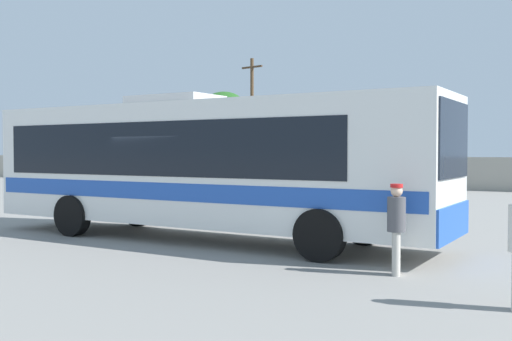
{
  "coord_description": "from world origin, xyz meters",
  "views": [
    {
      "loc": [
        8.44,
        -12.21,
        2.14
      ],
      "look_at": [
        0.38,
        3.23,
        1.6
      ],
      "focal_mm": 41.82,
      "sensor_mm": 36.0,
      "label": 1
    }
  ],
  "objects_px": {
    "utility_pole_near": "(252,118)",
    "roadside_tree_left": "(224,114)",
    "attendant_by_bus_door": "(396,223)",
    "parked_car_third_black": "(333,177)",
    "roadside_tree_midleft": "(383,129)",
    "parked_car_leftmost_white": "(157,172)",
    "parked_car_second_maroon": "(235,175)",
    "coach_bus_white_blue": "(200,162)"
  },
  "relations": [
    {
      "from": "coach_bus_white_blue",
      "to": "parked_car_third_black",
      "type": "height_order",
      "value": "coach_bus_white_blue"
    },
    {
      "from": "attendant_by_bus_door",
      "to": "utility_pole_near",
      "type": "distance_m",
      "value": 31.77
    },
    {
      "from": "coach_bus_white_blue",
      "to": "parked_car_leftmost_white",
      "type": "relative_size",
      "value": 2.79
    },
    {
      "from": "attendant_by_bus_door",
      "to": "parked_car_second_maroon",
      "type": "height_order",
      "value": "attendant_by_bus_door"
    },
    {
      "from": "coach_bus_white_blue",
      "to": "utility_pole_near",
      "type": "relative_size",
      "value": 1.38
    },
    {
      "from": "attendant_by_bus_door",
      "to": "parked_car_leftmost_white",
      "type": "relative_size",
      "value": 0.37
    },
    {
      "from": "coach_bus_white_blue",
      "to": "parked_car_leftmost_white",
      "type": "bearing_deg",
      "value": 129.46
    },
    {
      "from": "parked_car_leftmost_white",
      "to": "attendant_by_bus_door",
      "type": "bearing_deg",
      "value": -45.05
    },
    {
      "from": "roadside_tree_midleft",
      "to": "attendant_by_bus_door",
      "type": "bearing_deg",
      "value": -74.02
    },
    {
      "from": "parked_car_leftmost_white",
      "to": "roadside_tree_left",
      "type": "xyz_separation_m",
      "value": [
        0.17,
        8.33,
        4.27
      ]
    },
    {
      "from": "attendant_by_bus_door",
      "to": "parked_car_third_black",
      "type": "xyz_separation_m",
      "value": [
        -8.77,
        20.71,
        -0.13
      ]
    },
    {
      "from": "parked_car_second_maroon",
      "to": "utility_pole_near",
      "type": "relative_size",
      "value": 0.54
    },
    {
      "from": "parked_car_leftmost_white",
      "to": "roadside_tree_midleft",
      "type": "distance_m",
      "value": 15.74
    },
    {
      "from": "parked_car_leftmost_white",
      "to": "utility_pole_near",
      "type": "relative_size",
      "value": 0.5
    },
    {
      "from": "parked_car_second_maroon",
      "to": "utility_pole_near",
      "type": "xyz_separation_m",
      "value": [
        -2.09,
        6.11,
        3.73
      ]
    },
    {
      "from": "coach_bus_white_blue",
      "to": "roadside_tree_left",
      "type": "xyz_separation_m",
      "value": [
        -15.56,
        27.43,
        3.19
      ]
    },
    {
      "from": "utility_pole_near",
      "to": "roadside_tree_left",
      "type": "relative_size",
      "value": 1.28
    },
    {
      "from": "parked_car_second_maroon",
      "to": "roadside_tree_midleft",
      "type": "bearing_deg",
      "value": 58.07
    },
    {
      "from": "parked_car_third_black",
      "to": "parked_car_leftmost_white",
      "type": "bearing_deg",
      "value": 178.04
    },
    {
      "from": "coach_bus_white_blue",
      "to": "parked_car_third_black",
      "type": "bearing_deg",
      "value": 100.33
    },
    {
      "from": "attendant_by_bus_door",
      "to": "parked_car_third_black",
      "type": "height_order",
      "value": "attendant_by_bus_door"
    },
    {
      "from": "attendant_by_bus_door",
      "to": "parked_car_leftmost_white",
      "type": "distance_m",
      "value": 29.85
    },
    {
      "from": "parked_car_second_maroon",
      "to": "roadside_tree_left",
      "type": "height_order",
      "value": "roadside_tree_left"
    },
    {
      "from": "parked_car_leftmost_white",
      "to": "roadside_tree_left",
      "type": "distance_m",
      "value": 9.36
    },
    {
      "from": "parked_car_third_black",
      "to": "roadside_tree_midleft",
      "type": "height_order",
      "value": "roadside_tree_midleft"
    },
    {
      "from": "attendant_by_bus_door",
      "to": "parked_car_third_black",
      "type": "relative_size",
      "value": 0.37
    },
    {
      "from": "coach_bus_white_blue",
      "to": "roadside_tree_left",
      "type": "relative_size",
      "value": 1.77
    },
    {
      "from": "parked_car_leftmost_white",
      "to": "roadside_tree_left",
      "type": "height_order",
      "value": "roadside_tree_left"
    },
    {
      "from": "utility_pole_near",
      "to": "roadside_tree_midleft",
      "type": "distance_m",
      "value": 9.11
    },
    {
      "from": "coach_bus_white_blue",
      "to": "utility_pole_near",
      "type": "height_order",
      "value": "utility_pole_near"
    },
    {
      "from": "parked_car_leftmost_white",
      "to": "roadside_tree_midleft",
      "type": "relative_size",
      "value": 0.83
    },
    {
      "from": "utility_pole_near",
      "to": "roadside_tree_midleft",
      "type": "xyz_separation_m",
      "value": [
        8.25,
        3.78,
        -0.79
      ]
    },
    {
      "from": "coach_bus_white_blue",
      "to": "parked_car_second_maroon",
      "type": "xyz_separation_m",
      "value": [
        -9.51,
        18.48,
        -1.11
      ]
    },
    {
      "from": "parked_car_leftmost_white",
      "to": "parked_car_third_black",
      "type": "height_order",
      "value": "parked_car_leftmost_white"
    },
    {
      "from": "parked_car_second_maroon",
      "to": "roadside_tree_left",
      "type": "xyz_separation_m",
      "value": [
        -6.05,
        8.95,
        4.3
      ]
    },
    {
      "from": "utility_pole_near",
      "to": "roadside_tree_midleft",
      "type": "relative_size",
      "value": 1.66
    },
    {
      "from": "parked_car_second_maroon",
      "to": "roadside_tree_left",
      "type": "bearing_deg",
      "value": 124.06
    },
    {
      "from": "attendant_by_bus_door",
      "to": "parked_car_leftmost_white",
      "type": "xyz_separation_m",
      "value": [
        -21.09,
        21.13,
        -0.1
      ]
    },
    {
      "from": "parked_car_leftmost_white",
      "to": "roadside_tree_midleft",
      "type": "bearing_deg",
      "value": 36.83
    },
    {
      "from": "coach_bus_white_blue",
      "to": "parked_car_second_maroon",
      "type": "bearing_deg",
      "value": 117.22
    },
    {
      "from": "roadside_tree_midleft",
      "to": "parked_car_leftmost_white",
      "type": "bearing_deg",
      "value": -143.17
    },
    {
      "from": "parked_car_leftmost_white",
      "to": "utility_pole_near",
      "type": "bearing_deg",
      "value": 53.06
    }
  ]
}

